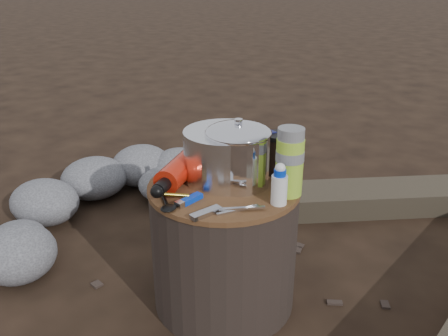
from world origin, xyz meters
The scene contains 16 objects.
ground centered at (0.00, 0.00, 0.00)m, with size 60.00×60.00×0.00m, color black.
stump centered at (0.00, 0.00, 0.21)m, with size 0.46×0.46×0.42m, color black.
rock_ring centered at (-0.74, 0.19, 0.11)m, with size 0.49×1.07×0.21m, color slate, non-canonical shape.
log_small centered at (0.32, 0.98, 0.05)m, with size 0.23×1.25×0.10m, color #3A3226.
foil_windscreen centered at (-0.02, 0.04, 0.50)m, with size 0.26×0.26×0.16m, color white.
camping_pot centered at (0.03, 0.03, 0.52)m, with size 0.19×0.19×0.19m, color silver.
fuel_bottle centered at (-0.13, -0.03, 0.46)m, with size 0.08×0.32×0.08m, color red, non-canonical shape.
thermos centered at (0.19, 0.05, 0.52)m, with size 0.08×0.08×0.20m, color #A1D033.
travel_mug centered at (0.09, 0.17, 0.49)m, with size 0.09×0.09×0.13m, color black.
stuff_sack centered at (-0.13, 0.14, 0.47)m, with size 0.15×0.12×0.10m, color #D4BD00.
food_pouch centered at (0.03, 0.18, 0.49)m, with size 0.11×0.02×0.13m, color #161852.
lighter centered at (-0.02, -0.14, 0.43)m, with size 0.02×0.09×0.02m, color #0833BF.
multitool centered at (0.06, -0.19, 0.43)m, with size 0.03×0.09×0.01m, color #B8B8BD.
pot_grabber centered at (0.12, -0.12, 0.43)m, with size 0.03×0.13×0.01m, color #B8B8BD, non-canonical shape.
spork centered at (-0.10, -0.17, 0.43)m, with size 0.03×0.16×0.01m, color black, non-canonical shape.
squeeze_bottle centered at (0.19, -0.02, 0.48)m, with size 0.05×0.05×0.11m, color white.
Camera 1 is at (0.70, -1.11, 1.04)m, focal length 38.23 mm.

